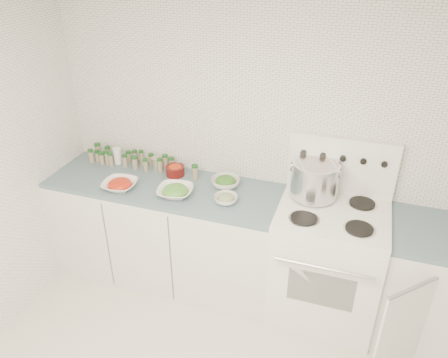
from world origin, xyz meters
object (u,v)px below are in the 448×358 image
stove (327,260)px  bowl_snowpea (175,191)px  bowl_tomato (120,185)px  stock_pot (315,178)px

stove → bowl_snowpea: size_ratio=4.54×
bowl_tomato → bowl_snowpea: (0.44, 0.05, 0.00)m
stove → stock_pot: stove is taller
stove → bowl_snowpea: 1.24m
bowl_tomato → bowl_snowpea: bowl_snowpea is taller
bowl_snowpea → stock_pot: bearing=15.0°
stock_pot → bowl_snowpea: bearing=-165.0°
stock_pot → bowl_snowpea: stock_pot is taller
stock_pot → bowl_tomato: stock_pot is taller
stove → bowl_snowpea: bearing=-174.2°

